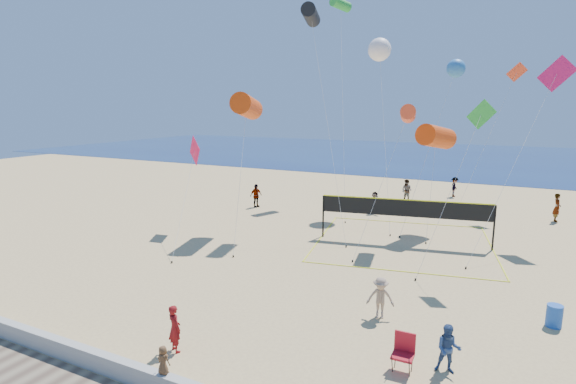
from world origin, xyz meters
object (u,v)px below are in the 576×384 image
at_px(camp_chair, 404,350).
at_px(trash_barrel, 554,316).
at_px(woman, 175,328).
at_px(volleyball_net, 405,213).

distance_m(camp_chair, trash_barrel, 6.62).
relative_size(woman, trash_barrel, 1.94).
bearing_deg(camp_chair, woman, -162.51).
distance_m(trash_barrel, volleyball_net, 10.41).
bearing_deg(trash_barrel, volleyball_net, 132.45).
xyz_separation_m(woman, volleyball_net, (4.03, 14.89, 0.99)).
xyz_separation_m(camp_chair, volleyball_net, (-2.74, 12.71, 1.12)).
relative_size(woman, camp_chair, 1.22).
distance_m(woman, camp_chair, 7.11).
distance_m(camp_chair, volleyball_net, 13.05).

